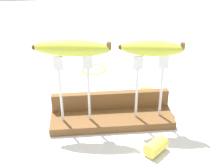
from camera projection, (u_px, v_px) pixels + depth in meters
The scene contains 11 objects.
ground_plane at pixel (112, 122), 0.87m from camera, with size 3.00×3.00×0.00m, color silver.
wooden_board at pixel (112, 119), 0.86m from camera, with size 0.34×0.10×0.02m, color brown.
board_backstop at pixel (111, 100), 0.88m from camera, with size 0.33×0.02×0.05m, color brown.
fork_stand_left at pixel (74, 83), 0.79m from camera, with size 0.10×0.01×0.19m.
fork_stand_right at pixel (150, 81), 0.80m from camera, with size 0.09×0.01×0.18m.
banana_raised_left at pixel (72, 48), 0.74m from camera, with size 0.20×0.07×0.04m.
banana_raised_right at pixel (152, 48), 0.76m from camera, with size 0.17×0.07×0.04m.
fork_fallen_near at pixel (154, 62), 1.22m from camera, with size 0.16×0.10×0.01m.
banana_chunk_near at pixel (145, 93), 0.97m from camera, with size 0.04×0.04×0.04m.
banana_chunk_far at pixel (156, 146), 0.75m from camera, with size 0.07×0.07×0.04m.
wire_coil at pixel (94, 69), 1.16m from camera, with size 0.09×0.09×0.01m, color gold.
Camera 1 is at (-0.07, -0.71, 0.50)m, focal length 49.36 mm.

